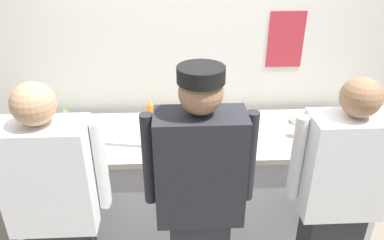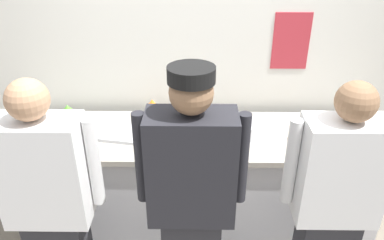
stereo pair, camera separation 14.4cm
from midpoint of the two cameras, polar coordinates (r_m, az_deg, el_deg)
name	(u,v)px [view 1 (the left image)]	position (r m, az deg, el deg)	size (l,w,h in m)	color
wall_back	(194,53)	(3.01, -1.13, 10.16)	(4.21, 0.11, 2.68)	silver
prep_counter	(197,182)	(2.98, -0.67, -9.51)	(2.68, 0.73, 0.89)	silver
chef_near_left	(57,212)	(2.26, -21.71, -12.94)	(0.60, 0.24, 1.62)	#2D2D33
chef_center	(199,200)	(2.11, -0.85, -12.24)	(0.61, 0.24, 1.68)	#2D2D33
chef_far_right	(337,199)	(2.33, 19.63, -11.38)	(0.59, 0.24, 1.59)	#2D2D33
plate_stack_front	(334,125)	(2.97, 19.60, -0.75)	(0.23, 0.23, 0.05)	white
mixing_bowl_steel	(233,127)	(2.73, 4.83, -1.03)	(0.33, 0.33, 0.11)	#B7BABF
sheet_tray	(116,134)	(2.77, -12.98, -2.17)	(0.54, 0.28, 0.02)	#B7BABF
squeeze_bottle_primary	(66,120)	(2.92, -20.11, 0.00)	(0.06, 0.06, 0.18)	#56A333
squeeze_bottle_secondary	(150,112)	(2.89, -7.81, 1.28)	(0.05, 0.05, 0.18)	orange
squeeze_bottle_spare	(303,126)	(2.74, 15.11, -0.86)	(0.06, 0.06, 0.20)	orange
ramekin_red_sauce	(48,123)	(3.07, -22.39, -0.39)	(0.09, 0.09, 0.04)	white
ramekin_orange_sauce	(298,120)	(2.97, 14.60, 0.05)	(0.11, 0.11, 0.05)	white
ramekin_yellow_sauce	(319,139)	(2.74, 17.44, -2.85)	(0.08, 0.08, 0.05)	white
chefs_knife	(170,139)	(2.67, -5.00, -2.92)	(0.27, 0.03, 0.02)	#B7BABF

